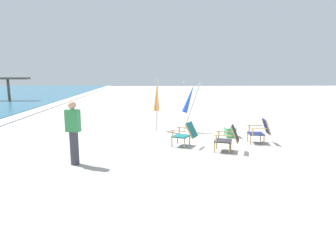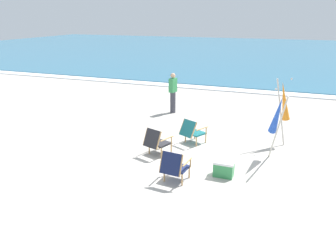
{
  "view_description": "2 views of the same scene",
  "coord_description": "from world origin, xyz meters",
  "px_view_note": "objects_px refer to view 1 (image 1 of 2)",
  "views": [
    {
      "loc": [
        -9.55,
        2.19,
        2.35
      ],
      "look_at": [
        -0.58,
        1.74,
        0.72
      ],
      "focal_mm": 32.0,
      "sensor_mm": 36.0,
      "label": 1
    },
    {
      "loc": [
        2.36,
        -7.99,
        3.82
      ],
      "look_at": [
        -0.85,
        0.52,
        0.72
      ],
      "focal_mm": 35.0,
      "sensor_mm": 36.0,
      "label": 2
    }
  ],
  "objects_px": {
    "cooler_box": "(230,131)",
    "beach_chair_mid_center": "(261,130)",
    "umbrella_furled_orange": "(157,97)",
    "umbrella_furled_blue": "(189,99)",
    "person_near_chairs": "(73,132)",
    "beach_chair_back_left": "(186,133)",
    "beach_chair_far_center": "(228,137)"
  },
  "relations": [
    {
      "from": "cooler_box",
      "to": "beach_chair_mid_center",
      "type": "bearing_deg",
      "value": -144.21
    },
    {
      "from": "beach_chair_mid_center",
      "to": "cooler_box",
      "type": "distance_m",
      "value": 1.3
    },
    {
      "from": "cooler_box",
      "to": "umbrella_furled_blue",
      "type": "bearing_deg",
      "value": 52.02
    },
    {
      "from": "beach_chair_mid_center",
      "to": "person_near_chairs",
      "type": "relative_size",
      "value": 0.5
    },
    {
      "from": "beach_chair_mid_center",
      "to": "cooler_box",
      "type": "bearing_deg",
      "value": 35.79
    },
    {
      "from": "umbrella_furled_blue",
      "to": "person_near_chairs",
      "type": "xyz_separation_m",
      "value": [
        -4.17,
        3.44,
        -0.46
      ]
    },
    {
      "from": "beach_chair_back_left",
      "to": "umbrella_furled_orange",
      "type": "xyz_separation_m",
      "value": [
        2.56,
        0.88,
        0.94
      ]
    },
    {
      "from": "umbrella_furled_blue",
      "to": "cooler_box",
      "type": "distance_m",
      "value": 2.07
    },
    {
      "from": "beach_chair_mid_center",
      "to": "umbrella_furled_blue",
      "type": "distance_m",
      "value": 3.13
    },
    {
      "from": "beach_chair_far_center",
      "to": "beach_chair_back_left",
      "type": "relative_size",
      "value": 0.93
    },
    {
      "from": "beach_chair_back_left",
      "to": "beach_chair_far_center",
      "type": "bearing_deg",
      "value": -120.16
    },
    {
      "from": "person_near_chairs",
      "to": "cooler_box",
      "type": "distance_m",
      "value": 5.77
    },
    {
      "from": "beach_chair_back_left",
      "to": "beach_chair_mid_center",
      "type": "relative_size",
      "value": 1.13
    },
    {
      "from": "umbrella_furled_blue",
      "to": "person_near_chairs",
      "type": "height_order",
      "value": "umbrella_furled_blue"
    },
    {
      "from": "umbrella_furled_orange",
      "to": "umbrella_furled_blue",
      "type": "bearing_deg",
      "value": -95.41
    },
    {
      "from": "umbrella_furled_orange",
      "to": "person_near_chairs",
      "type": "relative_size",
      "value": 1.28
    },
    {
      "from": "beach_chair_far_center",
      "to": "person_near_chairs",
      "type": "relative_size",
      "value": 0.52
    },
    {
      "from": "beach_chair_far_center",
      "to": "person_near_chairs",
      "type": "bearing_deg",
      "value": 103.77
    },
    {
      "from": "beach_chair_back_left",
      "to": "umbrella_furled_orange",
      "type": "bearing_deg",
      "value": 18.95
    },
    {
      "from": "umbrella_furled_blue",
      "to": "person_near_chairs",
      "type": "bearing_deg",
      "value": 140.47
    },
    {
      "from": "person_near_chairs",
      "to": "cooler_box",
      "type": "height_order",
      "value": "person_near_chairs"
    },
    {
      "from": "beach_chair_back_left",
      "to": "person_near_chairs",
      "type": "bearing_deg",
      "value": 119.63
    },
    {
      "from": "beach_chair_mid_center",
      "to": "umbrella_furled_orange",
      "type": "bearing_deg",
      "value": 56.66
    },
    {
      "from": "beach_chair_far_center",
      "to": "umbrella_furled_blue",
      "type": "distance_m",
      "value": 3.35
    },
    {
      "from": "beach_chair_far_center",
      "to": "umbrella_furled_blue",
      "type": "height_order",
      "value": "umbrella_furled_blue"
    },
    {
      "from": "cooler_box",
      "to": "beach_chair_back_left",
      "type": "bearing_deg",
      "value": 127.36
    },
    {
      "from": "umbrella_furled_blue",
      "to": "cooler_box",
      "type": "xyz_separation_m",
      "value": [
        -1.08,
        -1.38,
        -1.1
      ]
    },
    {
      "from": "umbrella_furled_blue",
      "to": "beach_chair_back_left",
      "type": "bearing_deg",
      "value": 170.79
    },
    {
      "from": "person_near_chairs",
      "to": "beach_chair_mid_center",
      "type": "bearing_deg",
      "value": -69.81
    },
    {
      "from": "beach_chair_far_center",
      "to": "cooler_box",
      "type": "height_order",
      "value": "beach_chair_far_center"
    },
    {
      "from": "umbrella_furled_blue",
      "to": "umbrella_furled_orange",
      "type": "relative_size",
      "value": 0.95
    },
    {
      "from": "umbrella_furled_orange",
      "to": "cooler_box",
      "type": "relative_size",
      "value": 4.28
    }
  ]
}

